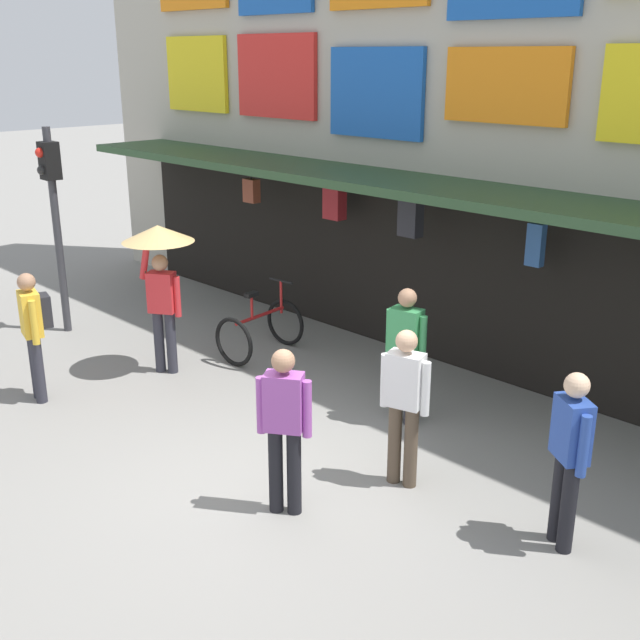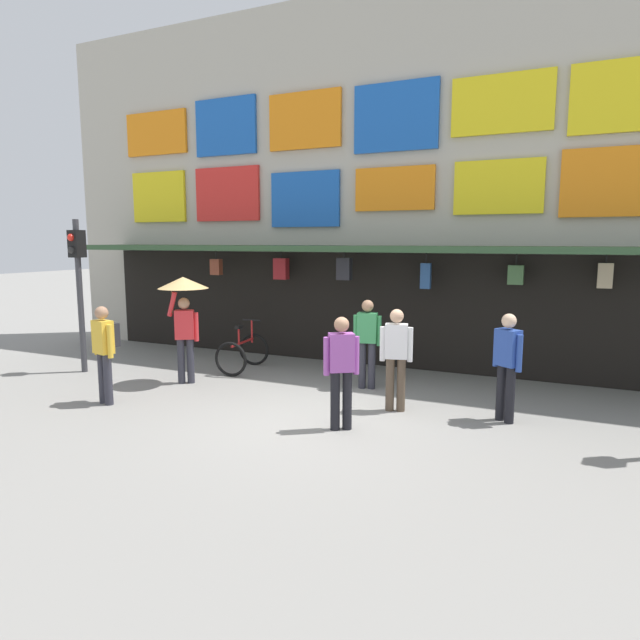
{
  "view_description": "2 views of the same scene",
  "coord_description": "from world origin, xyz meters",
  "px_view_note": "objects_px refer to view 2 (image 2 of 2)",
  "views": [
    {
      "loc": [
        5.49,
        -4.67,
        4.21
      ],
      "look_at": [
        -0.85,
        1.6,
        1.17
      ],
      "focal_mm": 43.91,
      "sensor_mm": 36.0,
      "label": 1
    },
    {
      "loc": [
        3.57,
        -7.51,
        2.77
      ],
      "look_at": [
        -0.61,
        1.54,
        1.33
      ],
      "focal_mm": 30.94,
      "sensor_mm": 36.0,
      "label": 2
    }
  ],
  "objects_px": {
    "pedestrian_in_green": "(105,347)",
    "pedestrian_in_blue": "(341,367)",
    "pedestrian_in_red": "(507,361)",
    "traffic_light_near": "(78,271)",
    "pedestrian_in_black": "(367,339)",
    "bicycle_parked": "(243,352)",
    "pedestrian_with_umbrella": "(184,300)",
    "pedestrian_in_white": "(396,354)"
  },
  "relations": [
    {
      "from": "pedestrian_with_umbrella",
      "to": "pedestrian_in_black",
      "type": "xyz_separation_m",
      "value": [
        3.34,
        1.12,
        -0.69
      ]
    },
    {
      "from": "pedestrian_in_green",
      "to": "pedestrian_in_black",
      "type": "xyz_separation_m",
      "value": [
        3.7,
        2.78,
        -0.04
      ]
    },
    {
      "from": "pedestrian_with_umbrella",
      "to": "pedestrian_in_red",
      "type": "relative_size",
      "value": 1.24
    },
    {
      "from": "pedestrian_in_blue",
      "to": "pedestrian_in_white",
      "type": "height_order",
      "value": "same"
    },
    {
      "from": "bicycle_parked",
      "to": "pedestrian_in_white",
      "type": "relative_size",
      "value": 0.73
    },
    {
      "from": "traffic_light_near",
      "to": "pedestrian_with_umbrella",
      "type": "bearing_deg",
      "value": 3.53
    },
    {
      "from": "pedestrian_in_white",
      "to": "pedestrian_in_blue",
      "type": "bearing_deg",
      "value": -110.76
    },
    {
      "from": "bicycle_parked",
      "to": "pedestrian_in_black",
      "type": "xyz_separation_m",
      "value": [
        2.91,
        -0.24,
        0.55
      ]
    },
    {
      "from": "pedestrian_in_white",
      "to": "pedestrian_in_black",
      "type": "distance_m",
      "value": 1.43
    },
    {
      "from": "pedestrian_in_green",
      "to": "pedestrian_in_blue",
      "type": "bearing_deg",
      "value": 6.45
    },
    {
      "from": "traffic_light_near",
      "to": "bicycle_parked",
      "type": "xyz_separation_m",
      "value": [
        3.01,
        1.52,
        -1.75
      ]
    },
    {
      "from": "pedestrian_with_umbrella",
      "to": "pedestrian_in_white",
      "type": "xyz_separation_m",
      "value": [
        4.24,
        0.01,
        -0.69
      ]
    },
    {
      "from": "traffic_light_near",
      "to": "pedestrian_in_red",
      "type": "xyz_separation_m",
      "value": [
        8.51,
        0.35,
        -1.19
      ]
    },
    {
      "from": "pedestrian_in_green",
      "to": "pedestrian_in_white",
      "type": "bearing_deg",
      "value": 20.0
    },
    {
      "from": "pedestrian_in_green",
      "to": "pedestrian_in_blue",
      "type": "height_order",
      "value": "same"
    },
    {
      "from": "pedestrian_in_blue",
      "to": "pedestrian_in_red",
      "type": "xyz_separation_m",
      "value": [
        2.15,
        1.39,
        0.0
      ]
    },
    {
      "from": "pedestrian_in_blue",
      "to": "pedestrian_in_green",
      "type": "bearing_deg",
      "value": -173.55
    },
    {
      "from": "pedestrian_in_red",
      "to": "traffic_light_near",
      "type": "bearing_deg",
      "value": -177.63
    },
    {
      "from": "traffic_light_near",
      "to": "pedestrian_in_blue",
      "type": "distance_m",
      "value": 6.55
    },
    {
      "from": "bicycle_parked",
      "to": "pedestrian_with_umbrella",
      "type": "bearing_deg",
      "value": -107.66
    },
    {
      "from": "pedestrian_in_red",
      "to": "pedestrian_in_black",
      "type": "height_order",
      "value": "same"
    },
    {
      "from": "pedestrian_in_green",
      "to": "pedestrian_in_red",
      "type": "relative_size",
      "value": 1.0
    },
    {
      "from": "bicycle_parked",
      "to": "pedestrian_in_black",
      "type": "relative_size",
      "value": 0.73
    },
    {
      "from": "bicycle_parked",
      "to": "pedestrian_in_black",
      "type": "bearing_deg",
      "value": -4.75
    },
    {
      "from": "bicycle_parked",
      "to": "pedestrian_with_umbrella",
      "type": "relative_size",
      "value": 0.59
    },
    {
      "from": "pedestrian_in_white",
      "to": "bicycle_parked",
      "type": "bearing_deg",
      "value": 160.42
    },
    {
      "from": "pedestrian_in_black",
      "to": "pedestrian_in_white",
      "type": "bearing_deg",
      "value": -51.04
    },
    {
      "from": "pedestrian_with_umbrella",
      "to": "pedestrian_in_red",
      "type": "height_order",
      "value": "pedestrian_with_umbrella"
    },
    {
      "from": "traffic_light_near",
      "to": "pedestrian_in_red",
      "type": "distance_m",
      "value": 8.6
    },
    {
      "from": "traffic_light_near",
      "to": "pedestrian_in_green",
      "type": "bearing_deg",
      "value": -34.19
    },
    {
      "from": "pedestrian_in_green",
      "to": "pedestrian_in_black",
      "type": "height_order",
      "value": "same"
    },
    {
      "from": "pedestrian_in_red",
      "to": "pedestrian_in_white",
      "type": "bearing_deg",
      "value": -173.72
    },
    {
      "from": "pedestrian_in_white",
      "to": "pedestrian_in_black",
      "type": "relative_size",
      "value": 1.0
    },
    {
      "from": "bicycle_parked",
      "to": "traffic_light_near",
      "type": "bearing_deg",
      "value": -153.2
    },
    {
      "from": "bicycle_parked",
      "to": "pedestrian_in_green",
      "type": "relative_size",
      "value": 0.73
    },
    {
      "from": "pedestrian_with_umbrella",
      "to": "pedestrian_in_green",
      "type": "xyz_separation_m",
      "value": [
        -0.36,
        -1.67,
        -0.66
      ]
    },
    {
      "from": "traffic_light_near",
      "to": "bicycle_parked",
      "type": "bearing_deg",
      "value": 26.8
    },
    {
      "from": "traffic_light_near",
      "to": "pedestrian_in_white",
      "type": "xyz_separation_m",
      "value": [
        6.81,
        0.17,
        -1.19
      ]
    },
    {
      "from": "traffic_light_near",
      "to": "pedestrian_in_black",
      "type": "xyz_separation_m",
      "value": [
        5.91,
        1.28,
        -1.19
      ]
    },
    {
      "from": "traffic_light_near",
      "to": "bicycle_parked",
      "type": "relative_size",
      "value": 2.6
    },
    {
      "from": "pedestrian_in_green",
      "to": "pedestrian_in_red",
      "type": "distance_m",
      "value": 6.56
    },
    {
      "from": "bicycle_parked",
      "to": "pedestrian_in_green",
      "type": "xyz_separation_m",
      "value": [
        -0.79,
        -3.03,
        0.59
      ]
    }
  ]
}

